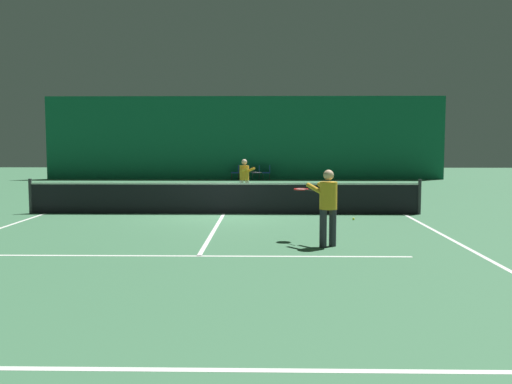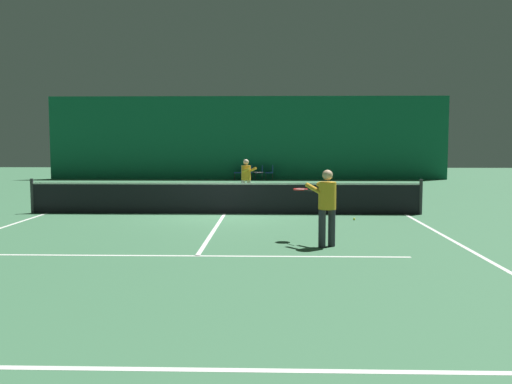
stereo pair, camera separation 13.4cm
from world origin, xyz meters
The scene contains 17 objects.
ground_plane centered at (0.00, 0.00, 0.00)m, with size 60.00×60.00×0.00m, color #3D704C.
backdrop_curtain centered at (0.00, 15.70, 2.39)m, with size 23.00×0.12×4.78m.
court_line_baseline_far centered at (0.00, 11.90, 0.00)m, with size 11.00×0.10×0.00m.
court_line_baseline_near centered at (0.00, -11.90, 0.00)m, with size 11.00×0.10×0.00m.
court_line_service_far centered at (0.00, 6.40, 0.00)m, with size 8.25×0.10×0.00m.
court_line_service_near centered at (0.00, -6.40, 0.00)m, with size 8.25×0.10×0.00m.
court_line_sideline_left centered at (-5.50, 0.00, 0.00)m, with size 0.10×23.80×0.00m.
court_line_sideline_right centered at (5.50, 0.00, 0.00)m, with size 0.10×23.80×0.00m.
court_line_centre centered at (0.00, 0.00, 0.00)m, with size 0.10×12.80×0.00m.
tennis_net centered at (0.00, 0.00, 0.51)m, with size 12.00×0.10×1.07m.
player_near centered at (2.58, -5.34, 0.95)m, with size 1.01×1.32×1.63m.
player_far centered at (0.50, 4.01, 0.90)m, with size 0.96×1.28×1.54m.
courtside_chair_0 centered at (-0.42, 15.15, 0.49)m, with size 0.44×0.44×0.84m.
courtside_chair_1 centered at (0.17, 15.15, 0.49)m, with size 0.44×0.44×0.84m.
courtside_chair_2 centered at (0.77, 15.15, 0.49)m, with size 0.44×0.44×0.84m.
courtside_chair_3 centered at (1.36, 15.15, 0.49)m, with size 0.44×0.44×0.84m.
tennis_ball centered at (3.77, -1.28, 0.03)m, with size 0.07×0.07×0.07m.
Camera 1 is at (1.32, -17.27, 2.23)m, focal length 40.00 mm.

